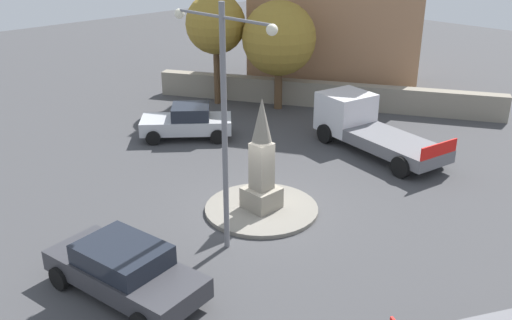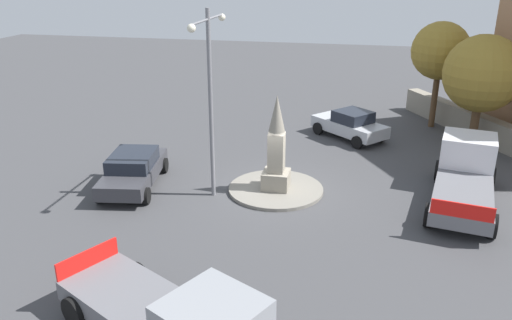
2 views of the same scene
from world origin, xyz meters
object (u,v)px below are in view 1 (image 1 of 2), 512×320
object	(u,v)px
monument	(262,163)
truck_white_far_side	(366,126)
car_dark_grey_waiting	(124,269)
tree_mid_cluster	(279,39)
car_silver_parked_right	(187,122)
tree_near_wall	(216,24)
streetlamp	(224,106)

from	to	relation	value
monument	truck_white_far_side	size ratio (longest dim) A/B	0.60
car_dark_grey_waiting	truck_white_far_side	distance (m)	13.03
tree_mid_cluster	car_silver_parked_right	bearing A→B (deg)	91.55
car_dark_grey_waiting	car_silver_parked_right	size ratio (longest dim) A/B	1.13
car_silver_parked_right	truck_white_far_side	xyz separation A→B (m)	(-6.25, -4.61, 0.25)
truck_white_far_side	tree_near_wall	world-z (taller)	tree_near_wall
car_silver_parked_right	tree_near_wall	distance (m)	6.31
truck_white_far_side	car_dark_grey_waiting	bearing A→B (deg)	97.81
car_dark_grey_waiting	monument	bearing A→B (deg)	-82.34
truck_white_far_side	tree_mid_cluster	distance (m)	7.06
monument	tree_mid_cluster	xyz separation A→B (m)	(7.41, -8.59, 1.87)
truck_white_far_side	monument	bearing A→B (deg)	97.93
streetlamp	tree_mid_cluster	bearing A→B (deg)	-52.73
truck_white_far_side	tree_near_wall	size ratio (longest dim) A/B	1.11
monument	tree_near_wall	xyz separation A→B (m)	(10.29, -6.94, 2.43)
tree_mid_cluster	car_dark_grey_waiting	bearing A→B (deg)	119.78
car_silver_parked_right	tree_near_wall	size ratio (longest dim) A/B	0.72
tree_near_wall	car_dark_grey_waiting	bearing A→B (deg)	131.15
monument	truck_white_far_side	bearing A→B (deg)	-82.07
monument	tree_near_wall	distance (m)	12.65
car_silver_parked_right	truck_white_far_side	world-z (taller)	truck_white_far_side
car_dark_grey_waiting	tree_mid_cluster	world-z (taller)	tree_mid_cluster
car_silver_parked_right	truck_white_far_side	size ratio (longest dim) A/B	0.65
monument	streetlamp	xyz separation A→B (m)	(-0.89, 2.33, 2.65)
truck_white_far_side	tree_near_wall	distance (m)	9.82
car_dark_grey_waiting	truck_white_far_side	world-z (taller)	truck_white_far_side
monument	streetlamp	size ratio (longest dim) A/B	0.53
tree_near_wall	tree_mid_cluster	size ratio (longest dim) A/B	1.05
streetlamp	tree_near_wall	xyz separation A→B (m)	(11.18, -9.27, -0.22)
streetlamp	truck_white_far_side	distance (m)	10.27
car_dark_grey_waiting	tree_near_wall	distance (m)	17.15
car_dark_grey_waiting	streetlamp	bearing A→B (deg)	-92.04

